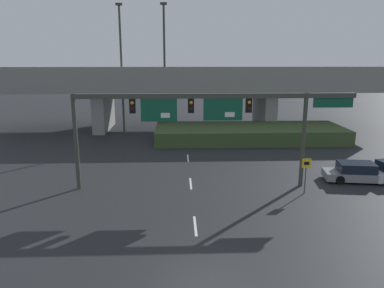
# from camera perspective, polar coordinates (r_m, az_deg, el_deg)

# --- Properties ---
(ground_plane) EXTENTS (160.00, 160.00, 0.00)m
(ground_plane) POSITION_cam_1_polar(r_m,az_deg,el_deg) (15.82, 1.45, -20.54)
(ground_plane) COLOR black
(lane_markings) EXTENTS (0.14, 22.69, 0.01)m
(lane_markings) POSITION_cam_1_polar(r_m,az_deg,el_deg) (29.81, -0.44, -3.88)
(lane_markings) COLOR silver
(lane_markings) RESTS_ON ground
(signal_gantry) EXTENTS (18.65, 0.44, 6.42)m
(signal_gantry) POSITION_cam_1_polar(r_m,az_deg,el_deg) (24.68, 2.33, 5.08)
(signal_gantry) COLOR #383D33
(signal_gantry) RESTS_ON ground
(speed_limit_sign) EXTENTS (0.60, 0.11, 2.43)m
(speed_limit_sign) POSITION_cam_1_polar(r_m,az_deg,el_deg) (25.32, 16.97, -3.88)
(speed_limit_sign) COLOR #4C4C4C
(speed_limit_sign) RESTS_ON ground
(highway_light_pole_near) EXTENTS (0.70, 0.36, 14.27)m
(highway_light_pole_near) POSITION_cam_1_polar(r_m,az_deg,el_deg) (42.76, -10.68, 11.34)
(highway_light_pole_near) COLOR #383D33
(highway_light_pole_near) RESTS_ON ground
(highway_light_pole_far) EXTENTS (0.70, 0.36, 14.23)m
(highway_light_pole_far) POSITION_cam_1_polar(r_m,az_deg,el_deg) (41.36, -4.19, 11.44)
(highway_light_pole_far) COLOR #383D33
(highway_light_pole_far) RESTS_ON ground
(overpass_bridge) EXTENTS (46.49, 9.32, 7.65)m
(overpass_bridge) POSITION_cam_1_polar(r_m,az_deg,el_deg) (45.78, -1.14, 9.08)
(overpass_bridge) COLOR gray
(overpass_bridge) RESTS_ON ground
(grass_embankment) EXTENTS (19.85, 6.95, 1.47)m
(grass_embankment) POSITION_cam_1_polar(r_m,az_deg,el_deg) (40.40, 8.71, 1.62)
(grass_embankment) COLOR #384C28
(grass_embankment) RESTS_ON ground
(parked_sedan_near_right) EXTENTS (5.00, 2.50, 1.37)m
(parked_sedan_near_right) POSITION_cam_1_polar(r_m,az_deg,el_deg) (29.42, 23.93, -4.00)
(parked_sedan_near_right) COLOR gray
(parked_sedan_near_right) RESTS_ON ground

